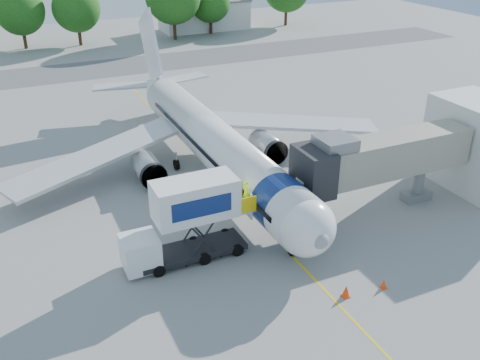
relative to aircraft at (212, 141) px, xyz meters
name	(u,v)px	position (x,y,z in m)	size (l,w,h in m)	color
ground	(232,193)	(0.00, -4.12, -2.95)	(160.00, 160.00, 0.00)	gray
guidance_line	(232,193)	(0.00, -4.12, -2.94)	(0.15, 70.00, 0.01)	yellow
taxiway_strip	(113,67)	(0.00, 37.88, -2.94)	(120.00, 10.00, 0.01)	#59595B
aircraft	(212,141)	(0.00, 0.00, 0.00)	(34.17, 37.73, 11.35)	white
jet_bridge	(374,159)	(7.99, -11.12, 1.39)	(13.90, 3.20, 6.60)	#9B9685
catering_hiloader	(186,222)	(-6.27, -11.12, -0.19)	(8.54, 2.44, 5.50)	black
ground_tug	(389,330)	(0.64, -22.52, -2.18)	(4.08, 2.98, 1.46)	white
safety_cone_a	(384,284)	(3.28, -18.88, -2.65)	(0.39, 0.39, 0.62)	#F4400C
safety_cone_b	(346,291)	(0.78, -18.59, -2.57)	(0.49, 0.49, 0.78)	#F4400C
outbuilding_right	(204,15)	(22.00, 57.88, -0.29)	(16.40, 7.40, 5.30)	silver
tree_c	(20,11)	(-10.13, 55.52, 3.03)	(7.72, 7.72, 9.84)	#382314
tree_d	(76,8)	(-1.62, 54.13, 3.01)	(7.69, 7.69, 9.81)	#382314
tree_f	(210,3)	(21.66, 53.86, 2.48)	(7.02, 7.02, 8.95)	#382314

